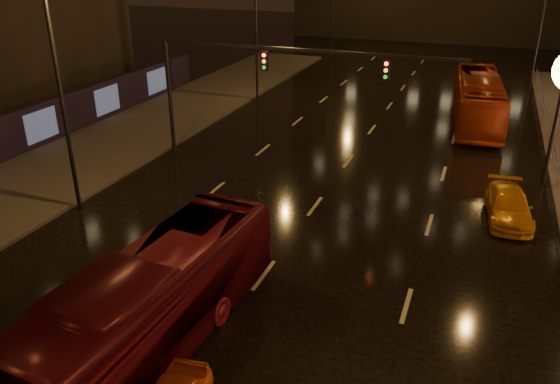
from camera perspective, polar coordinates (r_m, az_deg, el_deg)
name	(u,v)px	position (r m, az deg, el deg)	size (l,w,h in m)	color
ground	(339,174)	(27.94, 6.14, 1.85)	(140.00, 140.00, 0.00)	black
sidewalk_left	(57,172)	(30.13, -22.27, 1.96)	(7.00, 70.00, 0.15)	#38332D
traffic_signal	(245,74)	(28.16, -3.63, 12.22)	(15.31, 0.32, 6.20)	black
bus_red	(142,311)	(15.67, -14.20, -12.00)	(2.55, 10.88, 3.03)	#540C15
bus_curb	(478,100)	(37.83, 19.96, 9.04)	(2.64, 11.29, 3.15)	#9E2D0F
taxi_far	(509,206)	(24.94, 22.78, -1.35)	(1.69, 4.17, 1.21)	orange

